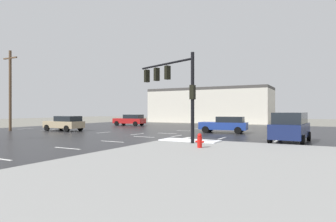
{
  "coord_description": "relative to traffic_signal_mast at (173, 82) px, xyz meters",
  "views": [
    {
      "loc": [
        12.86,
        -21.65,
        2.2
      ],
      "look_at": [
        -1.09,
        4.19,
        2.13
      ],
      "focal_mm": 30.53,
      "sensor_mm": 36.0,
      "label": 1
    }
  ],
  "objects": [
    {
      "name": "sedan_blue",
      "position": [
        0.68,
        9.6,
        -3.26
      ],
      "size": [
        4.67,
        2.39,
        1.58
      ],
      "rotation": [
        0.0,
        0.0,
        3.25
      ],
      "color": "navy",
      "rests_on": "road_asphalt"
    },
    {
      "name": "sidewalk_corner",
      "position": [
        8.04,
        -7.59,
        -4.04
      ],
      "size": [
        18.0,
        18.0,
        0.14
      ],
      "primitive_type": "cube",
      "color": "gray",
      "rests_on": "ground_plane"
    },
    {
      "name": "suv_navy",
      "position": [
        7.0,
        3.85,
        -3.02
      ],
      "size": [
        2.43,
        4.94,
        2.03
      ],
      "rotation": [
        0.0,
        0.0,
        1.5
      ],
      "color": "#141E47",
      "rests_on": "road_asphalt"
    },
    {
      "name": "sedan_tan",
      "position": [
        -15.12,
        4.18,
        -3.26
      ],
      "size": [
        4.58,
        2.12,
        1.58
      ],
      "rotation": [
        0.0,
        0.0,
        3.11
      ],
      "color": "tan",
      "rests_on": "road_asphalt"
    },
    {
      "name": "strip_building_background",
      "position": [
        -9.34,
        32.61,
        -1.0
      ],
      "size": [
        21.84,
        8.0,
        6.22
      ],
      "color": "beige",
      "rests_on": "ground_plane"
    },
    {
      "name": "utility_pole_mid",
      "position": [
        -20.41,
        1.55,
        0.39
      ],
      "size": [
        2.2,
        0.28,
        8.59
      ],
      "color": "brown",
      "rests_on": "ground_plane"
    },
    {
      "name": "ground_plane",
      "position": [
        -3.96,
        4.41,
        -4.11
      ],
      "size": [
        120.0,
        120.0,
        0.0
      ],
      "primitive_type": "plane",
      "color": "slate"
    },
    {
      "name": "road_asphalt",
      "position": [
        -3.96,
        4.41,
        -4.1
      ],
      "size": [
        44.0,
        44.0,
        0.02
      ],
      "primitive_type": "cube",
      "color": "#232326",
      "rests_on": "ground_plane"
    },
    {
      "name": "lane_markings",
      "position": [
        -2.76,
        3.03,
        -4.09
      ],
      "size": [
        36.15,
        36.15,
        0.01
      ],
      "color": "silver",
      "rests_on": "road_asphalt"
    },
    {
      "name": "snow_strip_curbside",
      "position": [
        1.04,
        0.41,
        -3.94
      ],
      "size": [
        4.0,
        1.6,
        0.06
      ],
      "primitive_type": "cube",
      "color": "white",
      "rests_on": "sidewalk_corner"
    },
    {
      "name": "fire_hydrant",
      "position": [
        2.97,
        -2.57,
        -3.58
      ],
      "size": [
        0.48,
        0.26,
        0.79
      ],
      "color": "red",
      "rests_on": "sidewalk_corner"
    },
    {
      "name": "sedan_red",
      "position": [
        -15.15,
        16.0,
        -3.26
      ],
      "size": [
        4.64,
        2.3,
        1.58
      ],
      "rotation": [
        0.0,
        0.0,
        3.22
      ],
      "color": "#B21919",
      "rests_on": "road_asphalt"
    },
    {
      "name": "traffic_signal_mast",
      "position": [
        0.0,
        0.0,
        0.0
      ],
      "size": [
        5.34,
        2.42,
        5.72
      ],
      "rotation": [
        0.0,
        0.0,
        2.74
      ],
      "color": "black",
      "rests_on": "sidewalk_corner"
    }
  ]
}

